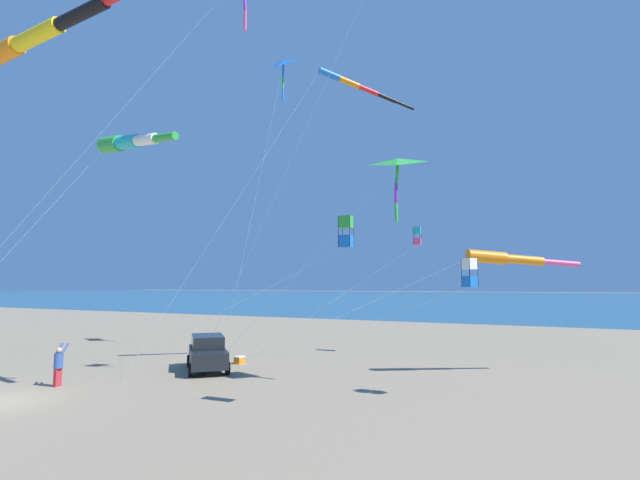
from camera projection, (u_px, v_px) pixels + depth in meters
ocean_water_strip at (473, 297)px, 166.38m from camera, size 240.00×600.00×0.01m
parked_car at (208, 352)px, 24.48m from camera, size 4.41×4.28×1.85m
cooler_box at (239, 360)px, 26.45m from camera, size 0.62×0.42×0.42m
person_adult_flyer at (59, 363)px, 20.59m from camera, size 0.61×0.48×1.93m
kite_windsock_magenta_far_left at (507, 259)px, 23.43m from camera, size 8.97×17.52×6.47m
kite_windsock_rainbow_low_near at (354, 85)px, 26.58m from camera, size 10.85×12.15×17.19m
kite_box_small_distant at (345, 232)px, 16.86m from camera, size 2.40×12.42×7.22m
kite_windsock_purple_drifting at (34, 37)px, 13.57m from camera, size 0.92×13.53×12.72m
kite_box_yellow_midlevel at (417, 236)px, 30.15m from camera, size 5.16×10.18×8.51m
kite_delta_black_fish_shape at (397, 163)px, 20.85m from camera, size 1.69×12.03×10.73m
kite_windsock_striped_overhead at (127, 142)px, 21.28m from camera, size 7.01×9.83×12.00m
kite_box_long_streamer_right at (469, 273)px, 18.46m from camera, size 5.06×12.88×5.73m
kite_delta_red_high_left at (283, 64)px, 33.40m from camera, size 4.69×3.18×21.69m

